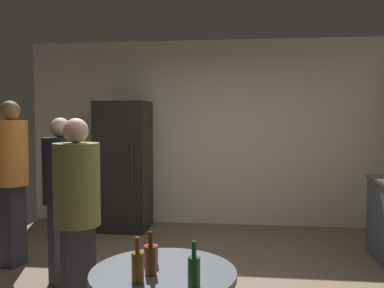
# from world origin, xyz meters

# --- Properties ---
(wall_back) EXTENTS (5.32, 0.06, 2.70)m
(wall_back) POSITION_xyz_m (0.00, 2.63, 1.35)
(wall_back) COLOR silver
(wall_back) RESTS_ON ground_plane
(refrigerator) EXTENTS (0.70, 0.68, 1.80)m
(refrigerator) POSITION_xyz_m (-1.14, 2.20, 0.90)
(refrigerator) COLOR black
(refrigerator) RESTS_ON ground_plane
(beer_bottle_amber) EXTENTS (0.06, 0.06, 0.23)m
(beer_bottle_amber) POSITION_xyz_m (-0.03, -1.43, 0.82)
(beer_bottle_amber) COLOR #8C5919
(beer_bottle_amber) RESTS_ON foreground_table
(beer_bottle_brown) EXTENTS (0.06, 0.06, 0.23)m
(beer_bottle_brown) POSITION_xyz_m (0.01, -1.33, 0.82)
(beer_bottle_brown) COLOR #593314
(beer_bottle_brown) RESTS_ON foreground_table
(beer_bottle_green) EXTENTS (0.06, 0.06, 0.23)m
(beer_bottle_green) POSITION_xyz_m (0.26, -1.47, 0.82)
(beer_bottle_green) COLOR #26662D
(beer_bottle_green) RESTS_ON foreground_table
(plastic_cup_red) EXTENTS (0.08, 0.08, 0.11)m
(plastic_cup_red) POSITION_xyz_m (-0.02, -1.19, 0.79)
(plastic_cup_red) COLOR red
(plastic_cup_red) RESTS_ON foreground_table
(person_in_black_shirt) EXTENTS (0.48, 0.48, 1.57)m
(person_in_black_shirt) POSITION_xyz_m (-1.17, 0.22, 0.91)
(person_in_black_shirt) COLOR #2D2D38
(person_in_black_shirt) RESTS_ON ground_plane
(person_in_orange_shirt) EXTENTS (0.42, 0.42, 1.75)m
(person_in_orange_shirt) POSITION_xyz_m (-1.90, 0.61, 1.03)
(person_in_orange_shirt) COLOR #2D2D38
(person_in_orange_shirt) RESTS_ON ground_plane
(person_in_olive_shirt) EXTENTS (0.48, 0.48, 1.56)m
(person_in_olive_shirt) POSITION_xyz_m (-0.71, -0.53, 0.91)
(person_in_olive_shirt) COLOR #2D2D38
(person_in_olive_shirt) RESTS_ON ground_plane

